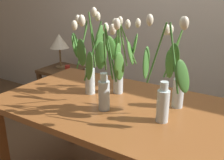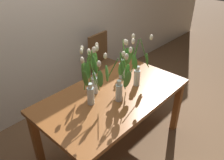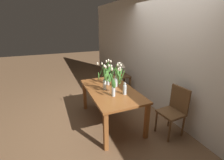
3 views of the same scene
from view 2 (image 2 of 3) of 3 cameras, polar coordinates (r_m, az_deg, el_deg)
ground_plane at (r=2.85m, az=0.29°, el=-15.81°), size 18.00×18.00×0.00m
room_wall_rear at (r=3.03m, az=-18.30°, el=15.73°), size 9.00×0.10×2.70m
dining_table at (r=2.41m, az=0.33°, el=-5.24°), size 1.60×0.90×0.74m
tulip_vase_0 at (r=2.29m, az=-5.04°, el=1.69°), size 0.26×0.15×0.51m
tulip_vase_1 at (r=2.15m, az=1.99°, el=-0.22°), size 0.24×0.28×0.56m
tulip_vase_2 at (r=2.53m, az=2.93°, el=3.74°), size 0.12×0.18×0.51m
tulip_vase_3 at (r=2.10m, az=-5.30°, el=-0.76°), size 0.21×0.26×0.58m
tulip_vase_4 at (r=2.42m, az=6.40°, el=3.12°), size 0.27×0.23×0.57m
dining_chair at (r=3.53m, az=-2.17°, el=4.98°), size 0.43×0.43×0.93m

